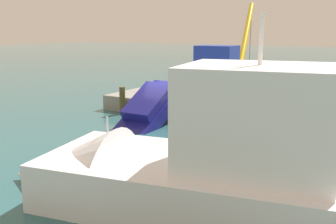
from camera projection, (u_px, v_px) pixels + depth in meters
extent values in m
plane|color=#2D6066|center=(168.00, 119.00, 20.43)|extent=(200.00, 200.00, 0.00)
cube|color=gray|center=(215.00, 96.00, 25.19)|extent=(11.43, 9.23, 0.87)
cube|color=navy|center=(230.00, 78.00, 24.85)|extent=(6.39, 2.55, 0.45)
cube|color=#1F39AF|center=(217.00, 62.00, 22.67)|extent=(1.85, 2.29, 1.95)
cylinder|color=black|center=(235.00, 87.00, 22.45)|extent=(1.01, 0.34, 1.00)
cylinder|color=black|center=(199.00, 85.00, 23.58)|extent=(1.01, 0.34, 1.00)
cylinder|color=black|center=(257.00, 79.00, 26.20)|extent=(1.01, 0.34, 1.00)
cylinder|color=black|center=(225.00, 77.00, 27.33)|extent=(1.01, 0.34, 1.00)
cylinder|color=#E5B20C|center=(246.00, 33.00, 28.76)|extent=(6.33, 1.94, 4.76)
cube|color=#E5B20C|center=(240.00, 68.00, 26.35)|extent=(1.00, 1.00, 0.50)
cylinder|color=#4C4C19|center=(250.00, 37.00, 31.74)|extent=(0.04, 0.04, 5.26)
cylinder|color=black|center=(187.00, 85.00, 23.98)|extent=(0.28, 0.28, 0.77)
cylinder|color=green|center=(187.00, 73.00, 23.82)|extent=(0.34, 0.34, 0.77)
sphere|color=tan|center=(187.00, 65.00, 23.72)|extent=(0.22, 0.22, 0.22)
cube|color=navy|center=(149.00, 113.00, 19.20)|extent=(4.41, 1.87, 2.81)
cube|color=navy|center=(148.00, 101.00, 19.01)|extent=(2.52, 1.64, 1.67)
cylinder|color=black|center=(150.00, 143.00, 17.89)|extent=(0.87, 0.22, 0.87)
cylinder|color=black|center=(119.00, 137.00, 18.85)|extent=(0.87, 0.22, 0.87)
cylinder|color=black|center=(181.00, 101.00, 19.94)|extent=(0.87, 0.22, 0.87)
cylinder|color=black|center=(152.00, 97.00, 20.90)|extent=(0.87, 0.22, 0.87)
cube|color=white|center=(232.00, 208.00, 9.88)|extent=(5.66, 10.74, 2.28)
cone|color=white|center=(64.00, 182.00, 11.58)|extent=(4.29, 4.25, 3.63)
cube|color=white|center=(257.00, 118.00, 9.20)|extent=(3.56, 4.04, 2.55)
cylinder|color=white|center=(261.00, 39.00, 8.81)|extent=(0.10, 0.10, 1.20)
cylinder|color=silver|center=(108.00, 134.00, 10.73)|extent=(0.06, 0.06, 1.00)
cylinder|color=brown|center=(122.00, 100.00, 21.65)|extent=(0.33, 0.33, 1.53)
cylinder|color=brown|center=(161.00, 103.00, 20.24)|extent=(0.42, 0.42, 1.73)
cylinder|color=brown|center=(225.00, 111.00, 18.26)|extent=(0.40, 0.40, 1.75)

